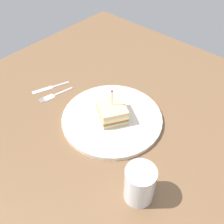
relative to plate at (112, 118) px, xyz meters
The scene contains 6 objects.
ground_plane 1.64cm from the plate, ahead, with size 105.85×105.85×2.00cm, color brown.
plate is the anchor object (origin of this frame).
sandwich_half_center 3.04cm from the plate, 89.28° to the right, with size 10.77×11.17×10.12cm.
drink_glass 24.95cm from the plate, 55.75° to the left, with size 6.86×6.86×9.70cm.
fork 21.99cm from the plate, 77.08° to the right, with size 11.87×3.76×0.35cm.
knife 25.72cm from the plate, 83.03° to the right, with size 12.35×5.50×0.35cm.
Camera 1 is at (40.23, 35.73, 56.68)cm, focal length 42.45 mm.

